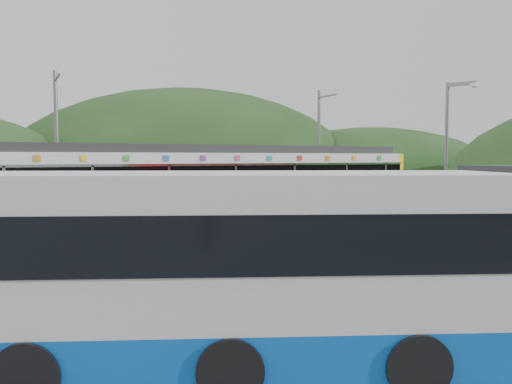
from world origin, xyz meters
name	(u,v)px	position (x,y,z in m)	size (l,w,h in m)	color
ground	(294,247)	(0.00, 0.00, 0.00)	(120.00, 120.00, 0.00)	#4C4C4F
hills	(342,220)	(6.19, 5.29, 0.00)	(146.00, 149.00, 26.00)	#1E3D19
platform	(252,231)	(0.00, 3.30, 0.15)	(26.00, 3.20, 0.30)	#9E9E99
yellow_line	(267,231)	(0.00, 2.00, 0.30)	(26.00, 0.10, 0.01)	yellow
train	(212,182)	(-0.66, 6.00, 2.06)	(20.44, 3.01, 3.74)	black
catenary_mast_west	(57,147)	(-7.00, 8.56, 3.65)	(0.18, 1.80, 7.00)	slate
catenary_mast_east	(319,150)	(7.00, 8.56, 3.65)	(0.18, 1.80, 7.00)	slate
bus	(144,275)	(-7.47, -7.76, 1.44)	(11.00, 6.80, 2.98)	blue
lamp_post	(449,151)	(4.22, -3.12, 3.43)	(0.46, 1.07, 5.74)	slate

